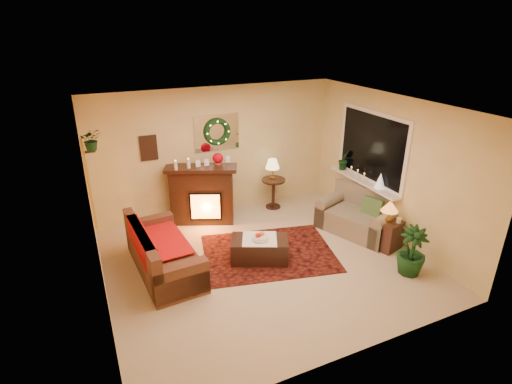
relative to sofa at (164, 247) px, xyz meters
name	(u,v)px	position (x,y,z in m)	size (l,w,h in m)	color
floor	(265,262)	(1.56, -0.48, -0.43)	(5.00, 5.00, 0.00)	beige
ceiling	(266,107)	(1.56, -0.48, 2.17)	(5.00, 5.00, 0.00)	white
wall_back	(217,152)	(1.56, 1.77, 0.87)	(5.00, 5.00, 0.00)	#EFD88C
wall_front	(356,265)	(1.56, -2.73, 0.87)	(5.00, 5.00, 0.00)	#EFD88C
wall_left	(94,222)	(-0.94, -0.48, 0.87)	(4.50, 4.50, 0.00)	#EFD88C
wall_right	(391,169)	(4.06, -0.48, 0.87)	(4.50, 4.50, 0.00)	#EFD88C
area_rug	(268,253)	(1.74, -0.24, -0.42)	(2.22, 1.66, 0.01)	#590C0F
sofa	(164,247)	(0.00, 0.00, 0.00)	(0.82, 1.86, 0.80)	brown
red_throw	(159,240)	(-0.03, 0.18, 0.02)	(0.78, 1.27, 0.02)	red
fireplace	(202,196)	(1.08, 1.39, 0.12)	(1.21, 0.38, 1.11)	black
poinsettia	(218,158)	(1.43, 1.36, 0.87)	(0.21, 0.21, 0.21)	#AE0012
mantel_candle_a	(176,166)	(0.60, 1.38, 0.83)	(0.06, 0.06, 0.19)	beige
mantel_candle_b	(189,164)	(0.85, 1.38, 0.83)	(0.07, 0.07, 0.20)	white
mantel_mirror	(217,133)	(1.56, 1.75, 1.27)	(0.92, 0.02, 0.72)	white
wreath	(217,132)	(1.56, 1.71, 1.29)	(0.55, 0.55, 0.11)	#194719
wall_art	(149,148)	(0.21, 1.75, 1.12)	(0.32, 0.03, 0.48)	#381E11
gold_mirror	(88,182)	(-0.92, -0.18, 1.32)	(0.03, 0.84, 1.00)	gold
hanging_plant	(93,150)	(-0.78, 0.57, 1.54)	(0.33, 0.28, 0.36)	#194719
loveseat	(358,212)	(3.62, -0.23, -0.01)	(0.81, 1.41, 0.81)	gray
window_frame	(372,147)	(4.04, 0.07, 1.12)	(0.03, 1.86, 1.36)	white
window_glass	(371,147)	(4.03, 0.07, 1.12)	(0.02, 1.70, 1.22)	black
window_sill	(363,182)	(3.94, 0.07, 0.44)	(0.22, 1.86, 0.04)	white
mini_tree	(380,180)	(3.96, -0.34, 0.61)	(0.19, 0.19, 0.29)	white
sill_plant	(344,160)	(3.96, 0.77, 0.65)	(0.30, 0.24, 0.55)	#1A6126
side_table_round	(273,193)	(2.66, 1.40, -0.11)	(0.50, 0.50, 0.65)	black
lamp_cream	(272,169)	(2.63, 1.41, 0.45)	(0.30, 0.30, 0.45)	#E8CB84
end_table_square	(386,234)	(3.73, -0.92, -0.16)	(0.43, 0.43, 0.52)	black
lamp_tiffany	(389,210)	(3.70, -0.94, 0.31)	(0.30, 0.30, 0.43)	gold
coffee_table	(260,249)	(1.51, -0.36, -0.22)	(0.94, 0.52, 0.40)	#3F2017
fruit_bowl	(260,238)	(1.51, -0.40, 0.02)	(0.25, 0.25, 0.06)	white
floor_palm	(412,249)	(3.53, -1.70, 0.02)	(1.35, 1.35, 2.41)	black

